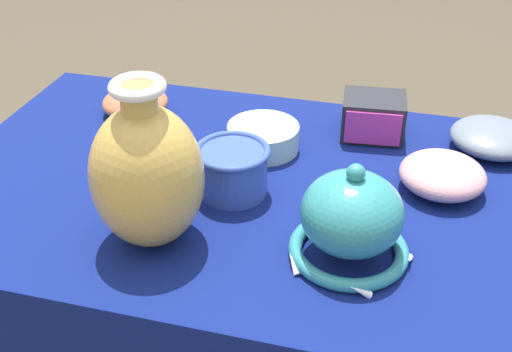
{
  "coord_description": "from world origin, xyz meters",
  "views": [
    {
      "loc": [
        0.22,
        -0.96,
        1.38
      ],
      "look_at": [
        0.0,
        -0.14,
        0.83
      ],
      "focal_mm": 45.0,
      "sensor_mm": 36.0,
      "label": 1
    }
  ],
  "objects_px": {
    "bowl_shallow_rose": "(442,175)",
    "cup_wide_cobalt": "(233,169)",
    "bowl_shallow_slate": "(492,137)",
    "vase_tall_bulbous": "(147,174)",
    "vase_dome_bell": "(351,220)",
    "pot_squat_celadon": "(263,137)",
    "mosaic_tile_box": "(373,117)",
    "bowl_shallow_terracotta": "(135,103)"
  },
  "relations": [
    {
      "from": "vase_dome_bell",
      "to": "bowl_shallow_rose",
      "type": "relative_size",
      "value": 1.31
    },
    {
      "from": "vase_dome_bell",
      "to": "pot_squat_celadon",
      "type": "height_order",
      "value": "vase_dome_bell"
    },
    {
      "from": "vase_dome_bell",
      "to": "bowl_shallow_slate",
      "type": "xyz_separation_m",
      "value": [
        0.23,
        0.4,
        -0.04
      ]
    },
    {
      "from": "mosaic_tile_box",
      "to": "bowl_shallow_terracotta",
      "type": "xyz_separation_m",
      "value": [
        -0.51,
        -0.04,
        -0.02
      ]
    },
    {
      "from": "bowl_shallow_terracotta",
      "to": "bowl_shallow_rose",
      "type": "height_order",
      "value": "bowl_shallow_rose"
    },
    {
      "from": "vase_dome_bell",
      "to": "bowl_shallow_rose",
      "type": "height_order",
      "value": "vase_dome_bell"
    },
    {
      "from": "vase_dome_bell",
      "to": "pot_squat_celadon",
      "type": "distance_m",
      "value": 0.36
    },
    {
      "from": "mosaic_tile_box",
      "to": "cup_wide_cobalt",
      "type": "height_order",
      "value": "cup_wide_cobalt"
    },
    {
      "from": "vase_dome_bell",
      "to": "mosaic_tile_box",
      "type": "bearing_deg",
      "value": 90.89
    },
    {
      "from": "cup_wide_cobalt",
      "to": "pot_squat_celadon",
      "type": "distance_m",
      "value": 0.17
    },
    {
      "from": "mosaic_tile_box",
      "to": "bowl_shallow_terracotta",
      "type": "distance_m",
      "value": 0.52
    },
    {
      "from": "bowl_shallow_rose",
      "to": "vase_tall_bulbous",
      "type": "bearing_deg",
      "value": -149.6
    },
    {
      "from": "vase_tall_bulbous",
      "to": "mosaic_tile_box",
      "type": "distance_m",
      "value": 0.54
    },
    {
      "from": "vase_dome_bell",
      "to": "mosaic_tile_box",
      "type": "xyz_separation_m",
      "value": [
        -0.01,
        0.4,
        -0.03
      ]
    },
    {
      "from": "bowl_shallow_rose",
      "to": "bowl_shallow_slate",
      "type": "relative_size",
      "value": 0.94
    },
    {
      "from": "pot_squat_celadon",
      "to": "bowl_shallow_terracotta",
      "type": "bearing_deg",
      "value": 166.06
    },
    {
      "from": "vase_dome_bell",
      "to": "bowl_shallow_terracotta",
      "type": "height_order",
      "value": "vase_dome_bell"
    },
    {
      "from": "vase_dome_bell",
      "to": "cup_wide_cobalt",
      "type": "relative_size",
      "value": 1.5
    },
    {
      "from": "vase_tall_bulbous",
      "to": "bowl_shallow_slate",
      "type": "relative_size",
      "value": 1.7
    },
    {
      "from": "mosaic_tile_box",
      "to": "pot_squat_celadon",
      "type": "bearing_deg",
      "value": -156.32
    },
    {
      "from": "cup_wide_cobalt",
      "to": "pot_squat_celadon",
      "type": "bearing_deg",
      "value": 84.82
    },
    {
      "from": "cup_wide_cobalt",
      "to": "bowl_shallow_slate",
      "type": "xyz_separation_m",
      "value": [
        0.46,
        0.28,
        -0.02
      ]
    },
    {
      "from": "bowl_shallow_rose",
      "to": "cup_wide_cobalt",
      "type": "bearing_deg",
      "value": -164.18
    },
    {
      "from": "vase_dome_bell",
      "to": "pot_squat_celadon",
      "type": "xyz_separation_m",
      "value": [
        -0.21,
        0.29,
        -0.04
      ]
    },
    {
      "from": "mosaic_tile_box",
      "to": "cup_wide_cobalt",
      "type": "xyz_separation_m",
      "value": [
        -0.22,
        -0.28,
        0.01
      ]
    },
    {
      "from": "bowl_shallow_slate",
      "to": "vase_tall_bulbous",
      "type": "bearing_deg",
      "value": -141.22
    },
    {
      "from": "bowl_shallow_terracotta",
      "to": "pot_squat_celadon",
      "type": "bearing_deg",
      "value": -13.94
    },
    {
      "from": "cup_wide_cobalt",
      "to": "bowl_shallow_terracotta",
      "type": "relative_size",
      "value": 0.94
    },
    {
      "from": "pot_squat_celadon",
      "to": "mosaic_tile_box",
      "type": "bearing_deg",
      "value": 28.92
    },
    {
      "from": "pot_squat_celadon",
      "to": "vase_tall_bulbous",
      "type": "bearing_deg",
      "value": -107.53
    },
    {
      "from": "bowl_shallow_terracotta",
      "to": "bowl_shallow_rose",
      "type": "xyz_separation_m",
      "value": [
        0.66,
        -0.14,
        0.0
      ]
    },
    {
      "from": "mosaic_tile_box",
      "to": "bowl_shallow_terracotta",
      "type": "relative_size",
      "value": 0.94
    },
    {
      "from": "cup_wide_cobalt",
      "to": "bowl_shallow_slate",
      "type": "relative_size",
      "value": 0.82
    },
    {
      "from": "pot_squat_celadon",
      "to": "vase_dome_bell",
      "type": "bearing_deg",
      "value": -53.72
    },
    {
      "from": "cup_wide_cobalt",
      "to": "vase_tall_bulbous",
      "type": "bearing_deg",
      "value": -118.51
    },
    {
      "from": "cup_wide_cobalt",
      "to": "bowl_shallow_terracotta",
      "type": "xyz_separation_m",
      "value": [
        -0.29,
        0.24,
        -0.02
      ]
    },
    {
      "from": "pot_squat_celadon",
      "to": "bowl_shallow_slate",
      "type": "relative_size",
      "value": 0.87
    },
    {
      "from": "vase_tall_bulbous",
      "to": "cup_wide_cobalt",
      "type": "distance_m",
      "value": 0.2
    },
    {
      "from": "vase_tall_bulbous",
      "to": "mosaic_tile_box",
      "type": "xyz_separation_m",
      "value": [
        0.31,
        0.44,
        -0.08
      ]
    },
    {
      "from": "bowl_shallow_terracotta",
      "to": "bowl_shallow_rose",
      "type": "bearing_deg",
      "value": -11.78
    },
    {
      "from": "vase_tall_bulbous",
      "to": "vase_dome_bell",
      "type": "distance_m",
      "value": 0.32
    },
    {
      "from": "vase_tall_bulbous",
      "to": "bowl_shallow_slate",
      "type": "xyz_separation_m",
      "value": [
        0.55,
        0.44,
        -0.1
      ]
    }
  ]
}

